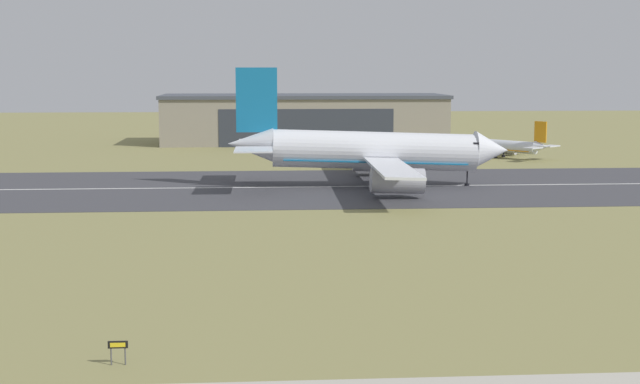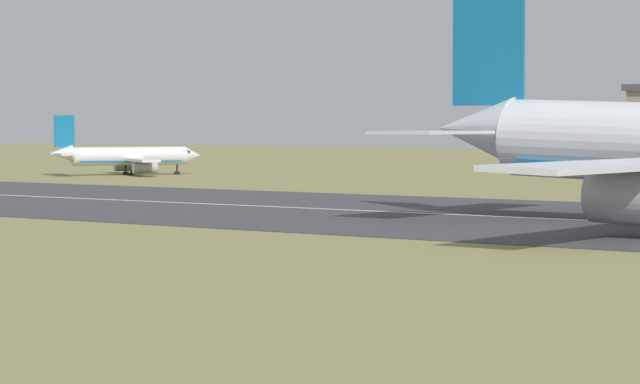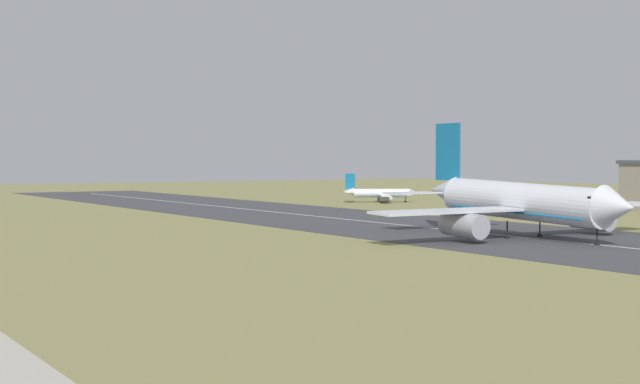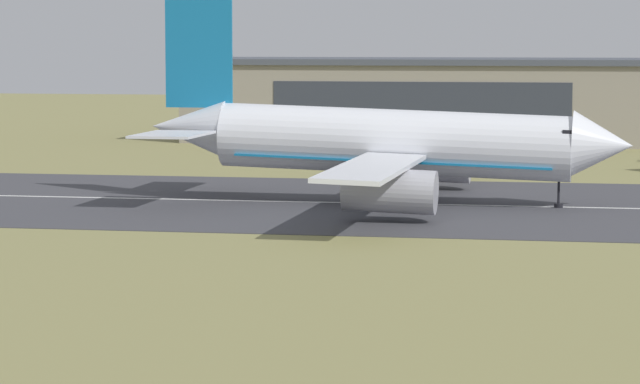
# 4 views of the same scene
# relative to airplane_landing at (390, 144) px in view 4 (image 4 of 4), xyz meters

# --- Properties ---
(runway_strip) EXTENTS (417.23, 48.48, 0.06)m
(runway_strip) POSITION_rel_airplane_landing_xyz_m (-37.04, 0.24, -5.80)
(runway_strip) COLOR #3D3D42
(runway_strip) RESTS_ON ground_plane
(runway_centreline) EXTENTS (375.51, 0.70, 0.01)m
(runway_centreline) POSITION_rel_airplane_landing_xyz_m (-37.04, 0.24, -5.77)
(runway_centreline) COLOR silver
(runway_centreline) RESTS_ON runway_strip
(hangar_building) EXTENTS (74.77, 25.87, 12.81)m
(hangar_building) POSITION_rel_airplane_landing_xyz_m (-6.46, 90.64, 0.59)
(hangar_building) COLOR gray
(hangar_building) RESTS_ON ground_plane
(airplane_landing) EXTENTS (46.99, 60.41, 19.72)m
(airplane_landing) POSITION_rel_airplane_landing_xyz_m (0.00, 0.00, 0.00)
(airplane_landing) COLOR silver
(airplane_landing) RESTS_ON ground_plane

